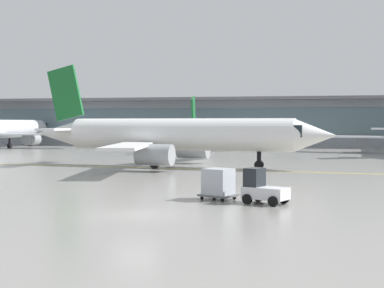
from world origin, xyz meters
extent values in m
plane|color=gray|center=(0.00, 0.00, 0.00)|extent=(400.00, 400.00, 0.00)
cube|color=yellow|center=(-5.41, 29.74, 0.00)|extent=(109.43, 11.94, 0.01)
cube|color=#8C939E|center=(0.00, 88.67, 4.50)|extent=(187.17, 8.00, 9.00)
cube|color=slate|center=(0.00, 84.59, 4.95)|extent=(179.69, 0.16, 5.04)
cube|color=slate|center=(0.00, 87.17, 9.30)|extent=(194.66, 11.00, 0.60)
cylinder|color=silver|center=(-48.71, 70.49, 3.50)|extent=(4.86, 24.61, 3.40)
cone|color=silver|center=(-47.86, 84.73, 3.50)|extent=(3.46, 4.26, 3.23)
cube|color=black|center=(-48.02, 82.02, 3.92)|extent=(2.83, 3.21, 1.19)
cube|color=silver|center=(-40.16, 67.98, 2.56)|extent=(14.34, 6.17, 0.28)
cylinder|color=#999EA3|center=(-42.86, 69.64, 1.62)|extent=(2.31, 3.71, 2.10)
cylinder|color=black|center=(-48.20, 79.03, 0.90)|extent=(0.44, 0.44, 1.80)
cylinder|color=black|center=(-48.20, 79.03, 0.45)|extent=(0.60, 0.93, 0.90)
cylinder|color=black|center=(-46.54, 68.36, 0.90)|extent=(0.44, 0.44, 1.80)
cylinder|color=black|center=(-46.54, 68.36, 0.45)|extent=(0.60, 0.93, 0.90)
cylinder|color=silver|center=(-10.77, 68.64, 2.72)|extent=(4.37, 19.19, 2.64)
cone|color=silver|center=(-11.78, 79.70, 2.72)|extent=(2.79, 3.39, 2.51)
cube|color=black|center=(-11.58, 77.59, 3.05)|extent=(2.27, 2.56, 0.93)
cone|color=silver|center=(-9.71, 57.06, 2.72)|extent=(2.62, 4.42, 2.25)
cube|color=silver|center=(-17.36, 66.47, 1.99)|extent=(11.16, 4.49, 0.22)
cylinder|color=#999EA3|center=(-15.30, 67.83, 1.26)|extent=(1.88, 2.94, 1.63)
cube|color=silver|center=(-3.89, 67.71, 1.99)|extent=(11.05, 6.27, 0.22)
cylinder|color=#999EA3|center=(-6.16, 68.67, 1.26)|extent=(1.88, 2.94, 1.63)
cube|color=#19662D|center=(-9.78, 57.90, 6.30)|extent=(0.60, 3.57, 4.98)
cube|color=silver|center=(-11.75, 58.03, 3.12)|extent=(4.04, 2.21, 0.19)
cube|color=silver|center=(-7.88, 58.39, 3.12)|extent=(4.04, 2.21, 0.19)
cylinder|color=black|center=(-11.37, 75.27, 0.70)|extent=(0.34, 0.34, 1.40)
cylinder|color=black|center=(-11.37, 75.27, 0.35)|extent=(0.49, 0.74, 0.70)
cylinder|color=black|center=(-12.40, 66.93, 0.70)|extent=(0.34, 0.34, 1.40)
cylinder|color=black|center=(-12.40, 66.93, 0.35)|extent=(0.49, 0.74, 0.70)
cylinder|color=black|center=(-8.84, 67.25, 0.70)|extent=(0.34, 0.34, 1.40)
cylinder|color=black|center=(-8.84, 67.25, 0.35)|extent=(0.49, 0.74, 0.70)
cube|color=silver|center=(12.90, 66.13, 2.49)|extent=(13.83, 7.41, 0.27)
cylinder|color=#999EA3|center=(15.69, 67.42, 1.57)|extent=(2.23, 3.60, 2.04)
cylinder|color=white|center=(-5.41, 31.74, 3.50)|extent=(24.70, 5.96, 3.40)
cone|color=white|center=(8.79, 30.24, 3.50)|extent=(4.40, 3.64, 3.23)
cube|color=black|center=(6.08, 30.52, 3.92)|extent=(3.32, 2.96, 1.19)
cone|color=white|center=(-20.28, 33.31, 3.50)|extent=(5.71, 3.45, 2.89)
cube|color=white|center=(-6.48, 40.60, 2.56)|extent=(8.23, 14.17, 0.28)
cylinder|color=#999EA3|center=(-5.29, 37.66, 1.62)|extent=(3.80, 2.47, 2.10)
cube|color=white|center=(-8.32, 23.30, 2.56)|extent=(5.58, 14.34, 0.28)
cylinder|color=#999EA3|center=(-6.53, 25.93, 1.62)|extent=(3.80, 2.47, 2.10)
cube|color=#19662D|center=(-19.20, 33.20, 8.10)|extent=(4.60, 0.84, 6.40)
cube|color=white|center=(-18.54, 35.64, 4.01)|extent=(2.91, 5.22, 0.24)
cube|color=white|center=(-19.07, 30.67, 4.01)|extent=(2.91, 5.22, 0.24)
cylinder|color=black|center=(3.11, 30.84, 0.90)|extent=(0.44, 0.44, 1.80)
cylinder|color=black|center=(3.11, 30.84, 0.45)|extent=(0.95, 0.64, 0.90)
cylinder|color=black|center=(-7.16, 34.24, 0.90)|extent=(0.44, 0.44, 1.80)
cylinder|color=black|center=(-7.16, 34.24, 0.45)|extent=(0.95, 0.64, 0.90)
cylinder|color=black|center=(-7.64, 29.66, 0.90)|extent=(0.44, 0.44, 1.80)
cylinder|color=black|center=(-7.64, 29.66, 0.45)|extent=(0.95, 0.64, 0.90)
cube|color=silver|center=(6.23, 5.63, 0.65)|extent=(2.94, 2.28, 0.70)
cube|color=#1E2328|center=(5.53, 5.91, 1.55)|extent=(1.30, 1.49, 1.10)
cylinder|color=black|center=(7.28, 5.96, 0.30)|extent=(0.64, 0.43, 0.60)
cylinder|color=black|center=(6.75, 4.66, 0.30)|extent=(0.64, 0.43, 0.60)
cylinder|color=black|center=(5.70, 6.60, 0.30)|extent=(0.64, 0.43, 0.60)
cylinder|color=black|center=(5.18, 5.30, 0.30)|extent=(0.64, 0.43, 0.60)
cube|color=#595B60|center=(3.16, 6.87, 0.28)|extent=(2.55, 2.27, 0.12)
cube|color=#B2B7C1|center=(3.16, 6.87, 1.14)|extent=(2.05, 1.99, 1.60)
cylinder|color=black|center=(4.12, 7.24, 0.11)|extent=(0.24, 0.18, 0.22)
cylinder|color=black|center=(3.59, 5.94, 0.11)|extent=(0.24, 0.18, 0.22)
cylinder|color=black|center=(2.73, 7.80, 0.11)|extent=(0.24, 0.18, 0.22)
cylinder|color=black|center=(2.20, 6.51, 0.11)|extent=(0.24, 0.18, 0.22)
camera|label=1|loc=(9.57, -29.07, 4.88)|focal=55.06mm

